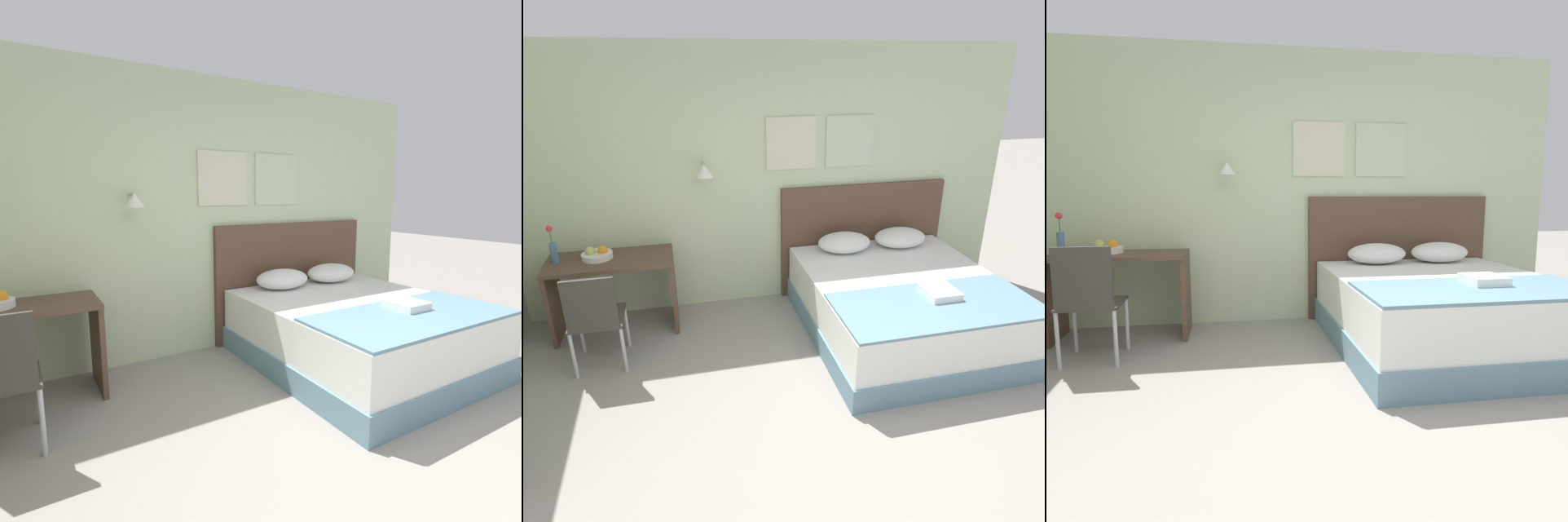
% 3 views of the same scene
% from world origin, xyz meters
% --- Properties ---
extents(ground_plane, '(24.00, 24.00, 0.00)m').
position_xyz_m(ground_plane, '(0.00, 0.00, 0.00)').
color(ground_plane, gray).
extents(wall_back, '(5.60, 0.31, 2.65)m').
position_xyz_m(wall_back, '(0.01, 2.63, 1.33)').
color(wall_back, beige).
rests_on(wall_back, ground_plane).
extents(bed, '(1.76, 2.02, 0.60)m').
position_xyz_m(bed, '(1.18, 1.54, 0.30)').
color(bed, '#66899E').
rests_on(bed, ground_plane).
extents(headboard, '(1.88, 0.06, 1.24)m').
position_xyz_m(headboard, '(1.18, 2.58, 0.62)').
color(headboard, brown).
rests_on(headboard, ground_plane).
extents(pillow_left, '(0.57, 0.41, 0.20)m').
position_xyz_m(pillow_left, '(0.86, 2.29, 0.70)').
color(pillow_left, white).
rests_on(pillow_left, bed).
extents(pillow_right, '(0.57, 0.41, 0.20)m').
position_xyz_m(pillow_right, '(1.50, 2.29, 0.70)').
color(pillow_right, white).
rests_on(pillow_right, bed).
extents(throw_blanket, '(1.71, 0.81, 0.02)m').
position_xyz_m(throw_blanket, '(1.18, 0.95, 0.61)').
color(throw_blanket, '#66899E').
rests_on(throw_blanket, bed).
extents(folded_towel_near_foot, '(0.27, 0.29, 0.06)m').
position_xyz_m(folded_towel_near_foot, '(1.28, 1.09, 0.65)').
color(folded_towel_near_foot, white).
rests_on(folded_towel_near_foot, throw_blanket).
extents(desk, '(1.15, 0.56, 0.75)m').
position_xyz_m(desk, '(-1.49, 2.27, 0.52)').
color(desk, brown).
rests_on(desk, ground_plane).
extents(desk_chair, '(0.44, 0.44, 0.90)m').
position_xyz_m(desk_chair, '(-1.59, 1.60, 0.53)').
color(desk_chair, '#3D3833').
rests_on(desk_chair, ground_plane).
extents(fruit_bowl, '(0.28, 0.28, 0.12)m').
position_xyz_m(fruit_bowl, '(-1.61, 2.30, 0.79)').
color(fruit_bowl, silver).
rests_on(fruit_bowl, desk).
extents(flower_vase, '(0.06, 0.06, 0.36)m').
position_xyz_m(flower_vase, '(-1.97, 2.29, 0.90)').
color(flower_vase, '#4C7099').
rests_on(flower_vase, desk).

